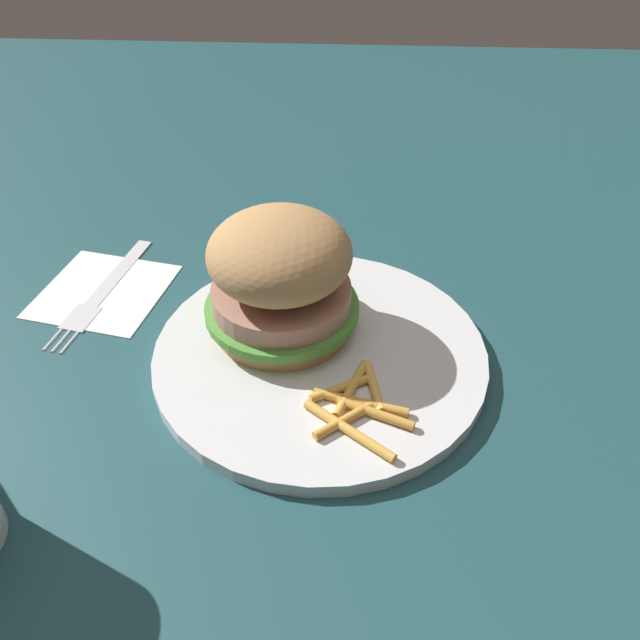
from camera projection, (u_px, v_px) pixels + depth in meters
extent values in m
plane|color=#1E474C|center=(307.00, 337.00, 0.56)|extent=(1.60, 1.60, 0.00)
cylinder|color=silver|center=(320.00, 354.00, 0.53)|extent=(0.27, 0.27, 0.01)
cylinder|color=tan|center=(283.00, 318.00, 0.54)|extent=(0.11, 0.11, 0.01)
cylinder|color=#4C9338|center=(282.00, 307.00, 0.54)|extent=(0.13, 0.13, 0.01)
cylinder|color=tan|center=(282.00, 295.00, 0.53)|extent=(0.11, 0.11, 0.02)
ellipsoid|color=tan|center=(280.00, 253.00, 0.50)|extent=(0.11, 0.11, 0.06)
cylinder|color=#E5B251|center=(374.00, 387.00, 0.49)|extent=(0.05, 0.02, 0.01)
cylinder|color=gold|center=(349.00, 430.00, 0.46)|extent=(0.05, 0.07, 0.01)
cylinder|color=gold|center=(375.00, 413.00, 0.47)|extent=(0.03, 0.06, 0.01)
cylinder|color=gold|center=(341.00, 388.00, 0.49)|extent=(0.03, 0.05, 0.01)
cylinder|color=gold|center=(344.00, 421.00, 0.46)|extent=(0.04, 0.04, 0.01)
cylinder|color=gold|center=(361.00, 402.00, 0.48)|extent=(0.02, 0.07, 0.01)
cylinder|color=gold|center=(351.00, 389.00, 0.49)|extent=(0.06, 0.03, 0.01)
cube|color=white|center=(104.00, 291.00, 0.60)|extent=(0.13, 0.13, 0.00)
cube|color=silver|center=(119.00, 269.00, 0.63)|extent=(0.11, 0.04, 0.00)
cube|color=silver|center=(80.00, 316.00, 0.57)|extent=(0.04, 0.03, 0.00)
cylinder|color=silver|center=(52.00, 337.00, 0.55)|extent=(0.03, 0.01, 0.00)
cylinder|color=silver|center=(60.00, 339.00, 0.55)|extent=(0.03, 0.01, 0.00)
cylinder|color=silver|center=(69.00, 340.00, 0.55)|extent=(0.03, 0.01, 0.00)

